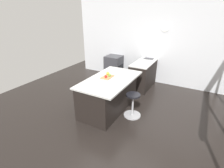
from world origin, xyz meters
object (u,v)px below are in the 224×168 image
apple_green (110,75)px  apple_yellow (108,73)px  stool_by_window (133,106)px  apple_red (106,77)px  kitchen_island (109,94)px  cutting_board (107,77)px  oven_range (114,67)px

apple_green → apple_yellow: size_ratio=0.83×
stool_by_window → apple_green: apple_green is taller
apple_red → stool_by_window: bearing=90.3°
apple_green → stool_by_window: bearing=79.6°
kitchen_island → cutting_board: cutting_board is taller
apple_red → apple_green: 0.14m
kitchen_island → apple_green: apple_green is taller
oven_range → kitchen_island: size_ratio=0.46×
apple_red → apple_yellow: apple_yellow is taller
oven_range → stool_by_window: (2.24, 1.74, -0.14)m
kitchen_island → apple_red: 0.50m
cutting_board → apple_yellow: 0.15m
oven_range → cutting_board: bearing=23.9°
apple_yellow → kitchen_island: bearing=36.0°
kitchen_island → apple_green: bearing=-160.8°
cutting_board → apple_green: size_ratio=5.05×
kitchen_island → apple_red: apple_red is taller
cutting_board → apple_green: apple_green is taller
stool_by_window → apple_yellow: apple_yellow is taller
kitchen_island → apple_green: size_ratio=26.47×
stool_by_window → apple_yellow: (-0.22, -0.85, 0.66)m
oven_range → apple_red: bearing=23.2°
oven_range → stool_by_window: size_ratio=1.40×
oven_range → apple_red: (2.24, 0.96, 0.51)m
oven_range → apple_red: 2.49m
apple_yellow → apple_red: bearing=16.7°
stool_by_window → cutting_board: size_ratio=1.73×
oven_range → cutting_board: (2.15, 0.95, 0.47)m
kitchen_island → apple_yellow: bearing=-144.0°
kitchen_island → oven_range: bearing=-155.0°
stool_by_window → apple_yellow: 1.10m
apple_red → apple_yellow: (-0.22, -0.07, 0.01)m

